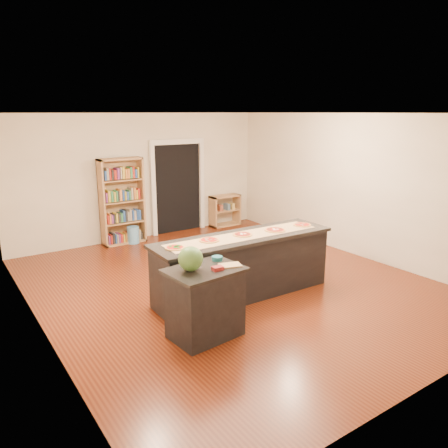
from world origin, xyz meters
TOP-DOWN VIEW (x-y plane):
  - room at (0.00, 0.00)m, footprint 6.00×7.00m
  - doorway at (0.90, 3.46)m, footprint 1.40×0.09m
  - kitchen_island at (-0.10, -0.48)m, footprint 2.95×0.80m
  - side_counter at (-1.29, -1.26)m, footprint 0.93×0.68m
  - bookshelf at (-0.57, 3.28)m, footprint 0.94×0.33m
  - low_shelf at (2.14, 3.28)m, footprint 0.78×0.33m
  - waste_bin at (-0.42, 3.14)m, footprint 0.26×0.26m
  - kraft_paper at (-0.10, -0.49)m, footprint 2.57×0.52m
  - watermelon at (-1.47, -1.22)m, footprint 0.31×0.31m
  - cutting_board at (-0.97, -1.36)m, footprint 0.32×0.26m
  - package_red at (-1.19, -1.39)m, footprint 0.14×0.11m
  - package_teal at (-0.99, -1.08)m, footprint 0.15×0.15m
  - pizza_a at (-1.28, -0.46)m, footprint 0.29×0.29m
  - pizza_b at (-0.69, -0.42)m, footprint 0.30×0.30m
  - pizza_c at (-0.10, -0.45)m, footprint 0.30×0.30m
  - pizza_d at (0.49, -0.54)m, footprint 0.32×0.32m
  - pizza_e at (1.08, -0.54)m, footprint 0.28×0.28m

SIDE VIEW (x-z plane):
  - waste_bin at x=-0.42m, z-range 0.00..0.38m
  - low_shelf at x=2.14m, z-range 0.00..0.78m
  - side_counter at x=-1.29m, z-range 0.00..0.93m
  - kitchen_island at x=-0.10m, z-range 0.00..0.98m
  - cutting_board at x=-0.97m, z-range 0.92..0.94m
  - bookshelf at x=-0.57m, z-range 0.00..1.87m
  - package_red at x=-1.19m, z-range 0.92..0.97m
  - package_teal at x=-0.99m, z-range 0.92..0.98m
  - kraft_paper at x=-0.10m, z-range 0.97..0.98m
  - pizza_d at x=0.49m, z-range 0.98..1.00m
  - pizza_a at x=-1.28m, z-range 0.98..1.00m
  - pizza_b at x=-0.69m, z-range 0.98..1.00m
  - pizza_c at x=-0.10m, z-range 0.98..1.00m
  - pizza_e at x=1.08m, z-range 0.98..1.00m
  - watermelon at x=-1.47m, z-range 0.92..1.23m
  - doorway at x=0.90m, z-range 0.10..2.31m
  - room at x=0.00m, z-range 0.00..2.80m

